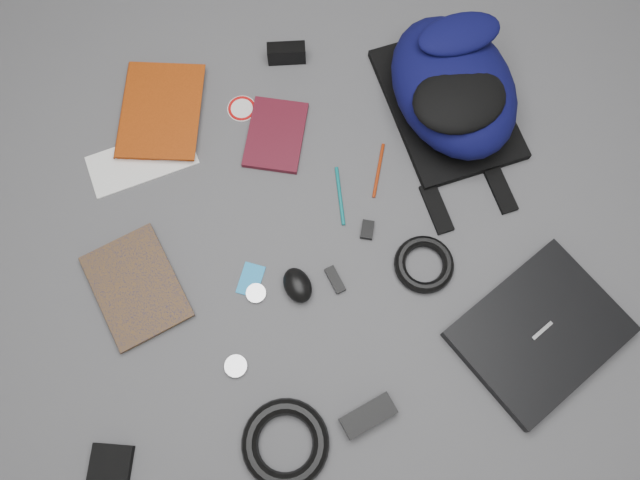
{
  "coord_description": "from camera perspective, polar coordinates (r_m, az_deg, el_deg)",
  "views": [
    {
      "loc": [
        -0.06,
        -0.42,
        1.33
      ],
      "look_at": [
        0.0,
        0.0,
        0.02
      ],
      "focal_mm": 35.0,
      "sensor_mm": 36.0,
      "label": 1
    }
  ],
  "objects": [
    {
      "name": "ground",
      "position": [
        1.39,
        -0.0,
        -0.26
      ],
      "size": [
        4.0,
        4.0,
        0.0
      ],
      "primitive_type": "plane",
      "color": "#4F4F51",
      "rests_on": "ground"
    },
    {
      "name": "backpack",
      "position": [
        1.49,
        12.09,
        13.58
      ],
      "size": [
        0.35,
        0.46,
        0.17
      ],
      "primitive_type": null,
      "rotation": [
        0.0,
        0.0,
        0.17
      ],
      "color": "black",
      "rests_on": "ground"
    },
    {
      "name": "laptop",
      "position": [
        1.41,
        19.44,
        -7.92
      ],
      "size": [
        0.41,
        0.39,
        0.03
      ],
      "primitive_type": "cube",
      "rotation": [
        0.0,
        0.0,
        0.53
      ],
      "color": "black",
      "rests_on": "ground"
    },
    {
      "name": "textbook_red",
      "position": [
        1.59,
        -17.71,
        11.27
      ],
      "size": [
        0.23,
        0.29,
        0.03
      ],
      "primitive_type": "imported",
      "rotation": [
        0.0,
        0.0,
        -0.19
      ],
      "color": "#8B2E08",
      "rests_on": "ground"
    },
    {
      "name": "comic_book",
      "position": [
        1.43,
        -19.52,
        -5.68
      ],
      "size": [
        0.24,
        0.28,
        0.02
      ],
      "primitive_type": "imported",
      "rotation": [
        0.0,
        0.0,
        0.36
      ],
      "color": "#98620A",
      "rests_on": "ground"
    },
    {
      "name": "envelope",
      "position": [
        1.52,
        -15.96,
        7.02
      ],
      "size": [
        0.27,
        0.17,
        0.0
      ],
      "primitive_type": "cube",
      "rotation": [
        0.0,
        0.0,
        0.23
      ],
      "color": "white",
      "rests_on": "ground"
    },
    {
      "name": "dvd_case",
      "position": [
        1.49,
        -4.07,
        9.58
      ],
      "size": [
        0.18,
        0.21,
        0.01
      ],
      "primitive_type": "cube",
      "rotation": [
        0.0,
        0.0,
        -0.29
      ],
      "color": "#420C17",
      "rests_on": "ground"
    },
    {
      "name": "compact_camera",
      "position": [
        1.59,
        -3.08,
        16.68
      ],
      "size": [
        0.09,
        0.04,
        0.05
      ],
      "primitive_type": "cube",
      "rotation": [
        0.0,
        0.0,
        -0.09
      ],
      "color": "black",
      "rests_on": "ground"
    },
    {
      "name": "sticker_disc",
      "position": [
        1.54,
        -7.16,
        11.83
      ],
      "size": [
        0.07,
        0.07,
        0.0
      ],
      "primitive_type": "cylinder",
      "rotation": [
        0.0,
        0.0,
        -0.0
      ],
      "color": "white",
      "rests_on": "ground"
    },
    {
      "name": "pen_teal",
      "position": [
        1.43,
        1.84,
        4.06
      ],
      "size": [
        0.01,
        0.14,
        0.01
      ],
      "primitive_type": "cylinder",
      "rotation": [
        1.57,
        0.0,
        -0.04
      ],
      "color": "#0C6D6F",
      "rests_on": "ground"
    },
    {
      "name": "pen_red",
      "position": [
        1.46,
        5.37,
        6.35
      ],
      "size": [
        0.05,
        0.13,
        0.01
      ],
      "primitive_type": "cylinder",
      "rotation": [
        1.57,
        0.0,
        -0.34
      ],
      "color": "#962B0B",
      "rests_on": "ground"
    },
    {
      "name": "id_badge",
      "position": [
        1.38,
        -6.35,
        -3.63
      ],
      "size": [
        0.07,
        0.09,
        0.0
      ],
      "primitive_type": "cube",
      "rotation": [
        0.0,
        0.0,
        -0.41
      ],
      "color": "#1C8FD6",
      "rests_on": "ground"
    },
    {
      "name": "usb_black",
      "position": [
        1.36,
        1.39,
        -3.65
      ],
      "size": [
        0.04,
        0.07,
        0.01
      ],
      "primitive_type": "cube",
      "rotation": [
        0.0,
        0.0,
        0.32
      ],
      "color": "black",
      "rests_on": "ground"
    },
    {
      "name": "key_fob",
      "position": [
        1.4,
        4.35,
        0.94
      ],
      "size": [
        0.04,
        0.05,
        0.01
      ],
      "primitive_type": "cube",
      "rotation": [
        0.0,
        0.0,
        -0.31
      ],
      "color": "black",
      "rests_on": "ground"
    },
    {
      "name": "mouse",
      "position": [
        1.35,
        -2.07,
        -4.15
      ],
      "size": [
        0.08,
        0.1,
        0.04
      ],
      "primitive_type": "ellipsoid",
      "rotation": [
        0.0,
        0.0,
        0.3
      ],
      "color": "black",
      "rests_on": "ground"
    },
    {
      "name": "headphone_left",
      "position": [
        1.36,
        -5.86,
        -4.88
      ],
      "size": [
        0.06,
        0.06,
        0.01
      ],
      "primitive_type": "cylinder",
      "rotation": [
        0.0,
        0.0,
        -0.36
      ],
      "color": "silver",
      "rests_on": "ground"
    },
    {
      "name": "headphone_right",
      "position": [
        1.34,
        -7.69,
        -11.37
      ],
      "size": [
        0.06,
        0.06,
        0.01
      ],
      "primitive_type": "cylinder",
      "rotation": [
        0.0,
        0.0,
        0.21
      ],
      "color": "#B3B3B6",
      "rests_on": "ground"
    },
    {
      "name": "cable_coil",
      "position": [
        1.39,
        9.49,
        -2.21
      ],
      "size": [
        0.14,
        0.14,
        0.03
      ],
      "primitive_type": "torus",
      "rotation": [
        0.0,
        0.0,
        0.08
      ],
      "color": "black",
      "rests_on": "ground"
    },
    {
      "name": "power_brick",
      "position": [
        1.32,
        4.43,
        -15.73
      ],
      "size": [
        0.12,
        0.08,
        0.03
      ],
      "primitive_type": "cube",
      "rotation": [
        0.0,
        0.0,
        0.36
      ],
      "color": "black",
      "rests_on": "ground"
    },
    {
      "name": "power_cord_coil",
      "position": [
        1.31,
        -3.19,
        -18.07
      ],
      "size": [
        0.21,
        0.21,
        0.03
      ],
      "primitive_type": "torus",
      "rotation": [
        0.0,
        0.0,
        -0.23
      ],
      "color": "black",
      "rests_on": "ground"
    },
    {
      "name": "pouch",
      "position": [
        1.38,
        -18.6,
        -18.95
      ],
      "size": [
        0.1,
        0.1,
        0.02
      ],
      "primitive_type": "cube",
      "rotation": [
        0.0,
        0.0,
        -0.22
      ],
      "color": "black",
      "rests_on": "ground"
    }
  ]
}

